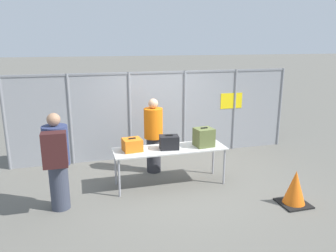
% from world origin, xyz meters
% --- Properties ---
extents(ground_plane, '(120.00, 120.00, 0.00)m').
position_xyz_m(ground_plane, '(0.00, 0.00, 0.00)').
color(ground_plane, '#605E56').
extents(fence_section, '(6.92, 0.07, 2.10)m').
position_xyz_m(fence_section, '(0.02, 1.77, 1.10)').
color(fence_section, gray).
rests_on(fence_section, ground_plane).
extents(inspection_table, '(2.21, 0.67, 0.76)m').
position_xyz_m(inspection_table, '(-0.18, 0.03, 0.70)').
color(inspection_table, silver).
rests_on(inspection_table, ground_plane).
extents(suitcase_orange, '(0.38, 0.36, 0.26)m').
position_xyz_m(suitcase_orange, '(-0.91, 0.09, 0.87)').
color(suitcase_orange, orange).
rests_on(suitcase_orange, inspection_table).
extents(suitcase_black, '(0.39, 0.31, 0.29)m').
position_xyz_m(suitcase_black, '(-0.21, 0.01, 0.89)').
color(suitcase_black, black).
rests_on(suitcase_black, inspection_table).
extents(suitcase_olive, '(0.39, 0.36, 0.39)m').
position_xyz_m(suitcase_olive, '(0.51, -0.01, 0.94)').
color(suitcase_olive, '#566033').
rests_on(suitcase_olive, inspection_table).
extents(traveler_hooded, '(0.41, 0.64, 1.68)m').
position_xyz_m(traveler_hooded, '(-2.26, -0.46, 0.92)').
color(traveler_hooded, '#383D4C').
rests_on(traveler_hooded, ground_plane).
extents(security_worker_near, '(0.40, 0.40, 1.63)m').
position_xyz_m(security_worker_near, '(-0.34, 0.78, 0.84)').
color(security_worker_near, '#2D2D33').
rests_on(security_worker_near, ground_plane).
extents(utility_trailer, '(4.52, 2.09, 0.65)m').
position_xyz_m(utility_trailer, '(1.63, 3.91, 0.39)').
color(utility_trailer, '#B2B2B7').
rests_on(utility_trailer, ground_plane).
extents(traffic_cone, '(0.50, 0.50, 0.63)m').
position_xyz_m(traffic_cone, '(1.69, -1.36, 0.29)').
color(traffic_cone, black).
rests_on(traffic_cone, ground_plane).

